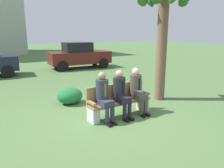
# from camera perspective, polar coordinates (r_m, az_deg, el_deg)

# --- Properties ---
(ground_plane) EXTENTS (80.00, 80.00, 0.00)m
(ground_plane) POSITION_cam_1_polar(r_m,az_deg,el_deg) (6.20, -0.62, -8.80)
(ground_plane) COLOR #50713F
(park_bench) EXTENTS (1.90, 0.44, 0.90)m
(park_bench) POSITION_cam_1_polar(r_m,az_deg,el_deg) (6.28, 1.71, -4.41)
(park_bench) COLOR #99754C
(park_bench) RESTS_ON ground
(seated_man_left) EXTENTS (0.34, 0.72, 1.31)m
(seated_man_left) POSITION_cam_1_polar(r_m,az_deg,el_deg) (5.80, -2.15, -2.71)
(seated_man_left) COLOR #2D3342
(seated_man_left) RESTS_ON ground
(seated_man_middle) EXTENTS (0.34, 0.72, 1.32)m
(seated_man_middle) POSITION_cam_1_polar(r_m,az_deg,el_deg) (6.09, 2.33, -1.91)
(seated_man_middle) COLOR #23232D
(seated_man_middle) RESTS_ON ground
(seated_man_right) EXTENTS (0.34, 0.72, 1.33)m
(seated_man_right) POSITION_cam_1_polar(r_m,az_deg,el_deg) (6.43, 6.57, -1.16)
(seated_man_right) COLOR #4C473D
(seated_man_right) RESTS_ON ground
(palm_tree_tall) EXTENTS (1.74, 1.71, 4.47)m
(palm_tree_tall) POSITION_cam_1_polar(r_m,az_deg,el_deg) (7.75, 13.09, 19.07)
(palm_tree_tall) COLOR brown
(palm_tree_tall) RESTS_ON ground
(shrub_near_bench) EXTENTS (0.84, 0.77, 0.53)m
(shrub_near_bench) POSITION_cam_1_polar(r_m,az_deg,el_deg) (7.48, -10.80, -3.00)
(shrub_near_bench) COLOR #206B36
(shrub_near_bench) RESTS_ON ground
(parked_car_far) EXTENTS (4.02, 1.98, 1.68)m
(parked_car_far) POSITION_cam_1_polar(r_m,az_deg,el_deg) (14.65, -8.43, 7.33)
(parked_car_far) COLOR #591E19
(parked_car_far) RESTS_ON ground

